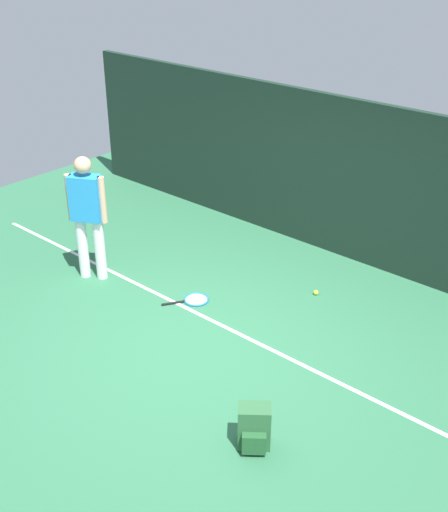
{
  "coord_description": "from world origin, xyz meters",
  "views": [
    {
      "loc": [
        4.23,
        -4.46,
        4.4
      ],
      "look_at": [
        0.0,
        0.4,
        1.0
      ],
      "focal_mm": 46.14,
      "sensor_mm": 36.0,
      "label": 1
    }
  ],
  "objects_px": {
    "tennis_player": "(87,211)",
    "tennis_racket": "(194,300)",
    "tennis_ball_near_player": "(316,293)",
    "backpack": "(254,428)"
  },
  "relations": [
    {
      "from": "tennis_player",
      "to": "tennis_ball_near_player",
      "type": "relative_size",
      "value": 25.76
    },
    {
      "from": "tennis_player",
      "to": "backpack",
      "type": "bearing_deg",
      "value": -46.07
    },
    {
      "from": "tennis_racket",
      "to": "tennis_ball_near_player",
      "type": "height_order",
      "value": "tennis_ball_near_player"
    },
    {
      "from": "backpack",
      "to": "tennis_player",
      "type": "bearing_deg",
      "value": 124.83
    },
    {
      "from": "tennis_player",
      "to": "tennis_racket",
      "type": "height_order",
      "value": "tennis_player"
    },
    {
      "from": "tennis_player",
      "to": "tennis_racket",
      "type": "relative_size",
      "value": 2.78
    },
    {
      "from": "backpack",
      "to": "tennis_ball_near_player",
      "type": "relative_size",
      "value": 6.67
    },
    {
      "from": "tennis_racket",
      "to": "backpack",
      "type": "distance_m",
      "value": 2.64
    },
    {
      "from": "tennis_ball_near_player",
      "to": "tennis_racket",
      "type": "bearing_deg",
      "value": -133.58
    },
    {
      "from": "tennis_player",
      "to": "backpack",
      "type": "relative_size",
      "value": 3.86
    }
  ]
}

